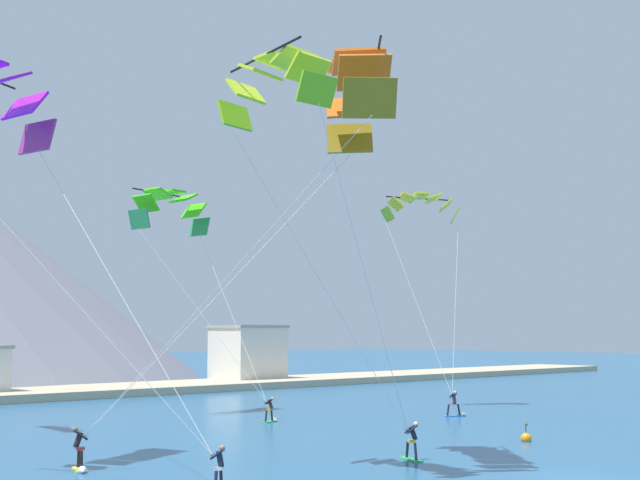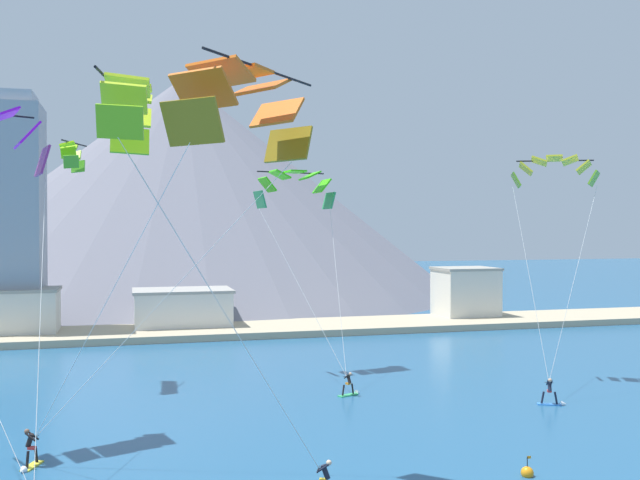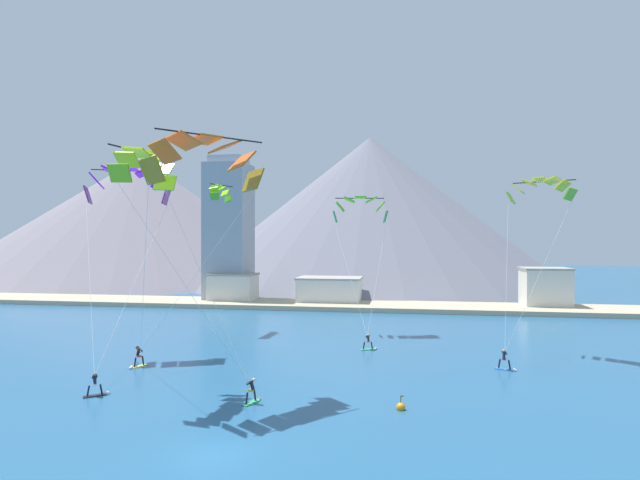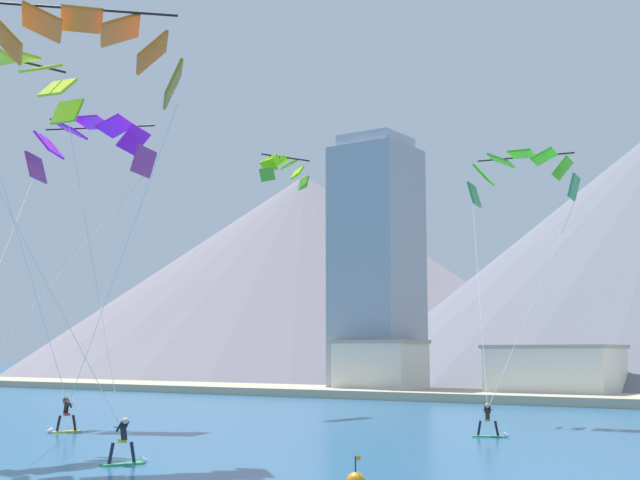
{
  "view_description": "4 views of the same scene",
  "coord_description": "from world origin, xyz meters",
  "px_view_note": "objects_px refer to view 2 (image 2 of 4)",
  "views": [
    {
      "loc": [
        -30.9,
        -18.2,
        5.53
      ],
      "look_at": [
        -1.17,
        12.88,
        10.02
      ],
      "focal_mm": 50.0,
      "sensor_mm": 36.0,
      "label": 1
    },
    {
      "loc": [
        -8.12,
        -19.88,
        10.99
      ],
      "look_at": [
        1.65,
        16.82,
        10.36
      ],
      "focal_mm": 40.0,
      "sensor_mm": 36.0,
      "label": 2
    },
    {
      "loc": [
        8.98,
        -23.06,
        10.4
      ],
      "look_at": [
        3.08,
        12.08,
        10.46
      ],
      "focal_mm": 28.0,
      "sensor_mm": 36.0,
      "label": 3
    },
    {
      "loc": [
        23.24,
        -14.64,
        3.93
      ],
      "look_at": [
        -0.61,
        19.79,
        9.22
      ],
      "focal_mm": 50.0,
      "sensor_mm": 36.0,
      "label": 4
    }
  ],
  "objects_px": {
    "kitesurfer_mid_center": "(29,456)",
    "parafoil_kite_far_left": "(295,185)",
    "parafoil_kite_mid_center": "(243,102)",
    "parafoil_kite_distant_high_outer": "(71,153)",
    "race_marker_buoy": "(527,473)",
    "parafoil_kite_near_lead": "(129,108)",
    "kitesurfer_near_trail": "(553,396)",
    "kitesurfer_far_left": "(351,388)",
    "parafoil_kite_near_trail": "(554,169)"
  },
  "relations": [
    {
      "from": "parafoil_kite_near_lead",
      "to": "race_marker_buoy",
      "type": "bearing_deg",
      "value": -0.23
    },
    {
      "from": "kitesurfer_mid_center",
      "to": "parafoil_kite_far_left",
      "type": "xyz_separation_m",
      "value": [
        16.78,
        18.68,
        13.72
      ]
    },
    {
      "from": "kitesurfer_far_left",
      "to": "parafoil_kite_mid_center",
      "type": "height_order",
      "value": "parafoil_kite_mid_center"
    },
    {
      "from": "parafoil_kite_far_left",
      "to": "parafoil_kite_near_lead",
      "type": "bearing_deg",
      "value": -115.8
    },
    {
      "from": "kitesurfer_mid_center",
      "to": "parafoil_kite_near_lead",
      "type": "xyz_separation_m",
      "value": [
        4.49,
        -6.75,
        14.95
      ]
    },
    {
      "from": "parafoil_kite_near_lead",
      "to": "parafoil_kite_far_left",
      "type": "height_order",
      "value": "parafoil_kite_near_lead"
    },
    {
      "from": "kitesurfer_far_left",
      "to": "parafoil_kite_near_trail",
      "type": "bearing_deg",
      "value": 2.08
    },
    {
      "from": "kitesurfer_mid_center",
      "to": "kitesurfer_far_left",
      "type": "bearing_deg",
      "value": 27.88
    },
    {
      "from": "parafoil_kite_mid_center",
      "to": "parafoil_kite_distant_high_outer",
      "type": "height_order",
      "value": "parafoil_kite_mid_center"
    },
    {
      "from": "kitesurfer_mid_center",
      "to": "race_marker_buoy",
      "type": "distance_m",
      "value": 22.54
    },
    {
      "from": "parafoil_kite_near_lead",
      "to": "race_marker_buoy",
      "type": "relative_size",
      "value": 14.94
    },
    {
      "from": "parafoil_kite_near_lead",
      "to": "parafoil_kite_distant_high_outer",
      "type": "relative_size",
      "value": 3.43
    },
    {
      "from": "parafoil_kite_far_left",
      "to": "parafoil_kite_distant_high_outer",
      "type": "xyz_separation_m",
      "value": [
        -16.17,
        -1.52,
        1.86
      ]
    },
    {
      "from": "parafoil_kite_distant_high_outer",
      "to": "race_marker_buoy",
      "type": "height_order",
      "value": "parafoil_kite_distant_high_outer"
    },
    {
      "from": "kitesurfer_far_left",
      "to": "parafoil_kite_mid_center",
      "type": "xyz_separation_m",
      "value": [
        -9.68,
        -16.78,
        15.47
      ]
    },
    {
      "from": "parafoil_kite_mid_center",
      "to": "parafoil_kite_distant_high_outer",
      "type": "bearing_deg",
      "value": 108.77
    },
    {
      "from": "race_marker_buoy",
      "to": "kitesurfer_far_left",
      "type": "bearing_deg",
      "value": 100.16
    },
    {
      "from": "kitesurfer_mid_center",
      "to": "parafoil_kite_far_left",
      "type": "bearing_deg",
      "value": 48.06
    },
    {
      "from": "kitesurfer_mid_center",
      "to": "parafoil_kite_mid_center",
      "type": "bearing_deg",
      "value": -38.42
    },
    {
      "from": "kitesurfer_near_trail",
      "to": "race_marker_buoy",
      "type": "distance_m",
      "value": 13.73
    },
    {
      "from": "parafoil_kite_distant_high_outer",
      "to": "parafoil_kite_near_trail",
      "type": "bearing_deg",
      "value": -11.53
    },
    {
      "from": "kitesurfer_mid_center",
      "to": "parafoil_kite_far_left",
      "type": "height_order",
      "value": "parafoil_kite_far_left"
    },
    {
      "from": "kitesurfer_far_left",
      "to": "parafoil_kite_mid_center",
      "type": "bearing_deg",
      "value": -119.99
    },
    {
      "from": "kitesurfer_near_trail",
      "to": "parafoil_kite_far_left",
      "type": "xyz_separation_m",
      "value": [
        -13.05,
        14.62,
        13.74
      ]
    },
    {
      "from": "race_marker_buoy",
      "to": "parafoil_kite_distant_high_outer",
      "type": "bearing_deg",
      "value": 131.03
    },
    {
      "from": "kitesurfer_near_trail",
      "to": "parafoil_kite_near_lead",
      "type": "relative_size",
      "value": 0.12
    },
    {
      "from": "kitesurfer_near_trail",
      "to": "kitesurfer_far_left",
      "type": "distance_m",
      "value": 12.7
    },
    {
      "from": "parafoil_kite_near_trail",
      "to": "race_marker_buoy",
      "type": "height_order",
      "value": "parafoil_kite_near_trail"
    },
    {
      "from": "kitesurfer_near_trail",
      "to": "parafoil_kite_near_trail",
      "type": "distance_m",
      "value": 16.51
    },
    {
      "from": "parafoil_kite_near_lead",
      "to": "kitesurfer_far_left",
      "type": "bearing_deg",
      "value": 49.73
    },
    {
      "from": "parafoil_kite_near_trail",
      "to": "parafoil_kite_far_left",
      "type": "distance_m",
      "value": 19.12
    },
    {
      "from": "parafoil_kite_near_lead",
      "to": "parafoil_kite_near_trail",
      "type": "bearing_deg",
      "value": 30.12
    },
    {
      "from": "parafoil_kite_distant_high_outer",
      "to": "kitesurfer_near_trail",
      "type": "bearing_deg",
      "value": -24.14
    },
    {
      "from": "kitesurfer_near_trail",
      "to": "race_marker_buoy",
      "type": "relative_size",
      "value": 1.75
    },
    {
      "from": "parafoil_kite_mid_center",
      "to": "kitesurfer_mid_center",
      "type": "bearing_deg",
      "value": 141.58
    },
    {
      "from": "parafoil_kite_near_trail",
      "to": "parafoil_kite_mid_center",
      "type": "distance_m",
      "value": 30.56
    },
    {
      "from": "parafoil_kite_far_left",
      "to": "parafoil_kite_distant_high_outer",
      "type": "height_order",
      "value": "parafoil_kite_distant_high_outer"
    },
    {
      "from": "parafoil_kite_near_trail",
      "to": "parafoil_kite_far_left",
      "type": "xyz_separation_m",
      "value": [
        -17.18,
        8.33,
        -0.96
      ]
    },
    {
      "from": "kitesurfer_near_trail",
      "to": "parafoil_kite_near_trail",
      "type": "height_order",
      "value": "parafoil_kite_near_trail"
    },
    {
      "from": "kitesurfer_mid_center",
      "to": "parafoil_kite_near_trail",
      "type": "xyz_separation_m",
      "value": [
        33.97,
        10.35,
        14.67
      ]
    },
    {
      "from": "parafoil_kite_mid_center",
      "to": "race_marker_buoy",
      "type": "relative_size",
      "value": 15.53
    },
    {
      "from": "parafoil_kite_near_trail",
      "to": "race_marker_buoy",
      "type": "relative_size",
      "value": 14.58
    },
    {
      "from": "kitesurfer_far_left",
      "to": "race_marker_buoy",
      "type": "relative_size",
      "value": 1.72
    },
    {
      "from": "parafoil_kite_mid_center",
      "to": "parafoil_kite_far_left",
      "type": "bearing_deg",
      "value": 72.77
    },
    {
      "from": "parafoil_kite_distant_high_outer",
      "to": "parafoil_kite_near_lead",
      "type": "bearing_deg",
      "value": -80.79
    },
    {
      "from": "kitesurfer_mid_center",
      "to": "kitesurfer_far_left",
      "type": "distance_m",
      "value": 20.93
    },
    {
      "from": "parafoil_kite_distant_high_outer",
      "to": "parafoil_kite_mid_center",
      "type": "bearing_deg",
      "value": -71.23
    },
    {
      "from": "parafoil_kite_near_lead",
      "to": "parafoil_kite_near_trail",
      "type": "xyz_separation_m",
      "value": [
        29.48,
        17.1,
        -0.28
      ]
    },
    {
      "from": "parafoil_kite_mid_center",
      "to": "parafoil_kite_far_left",
      "type": "distance_m",
      "value": 26.93
    },
    {
      "from": "kitesurfer_mid_center",
      "to": "parafoil_kite_near_trail",
      "type": "relative_size",
      "value": 0.12
    }
  ]
}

